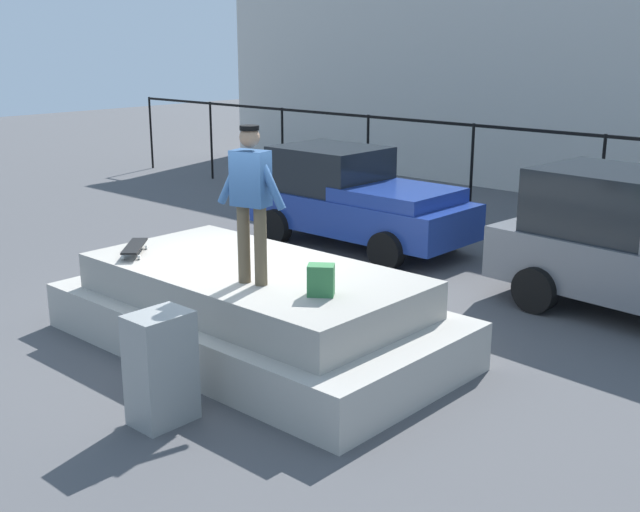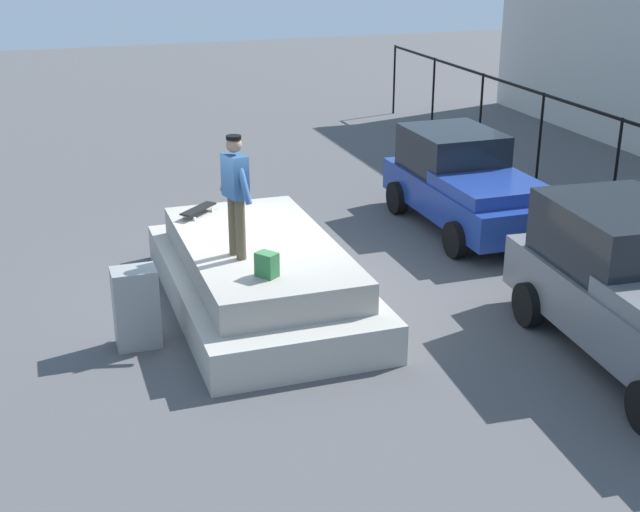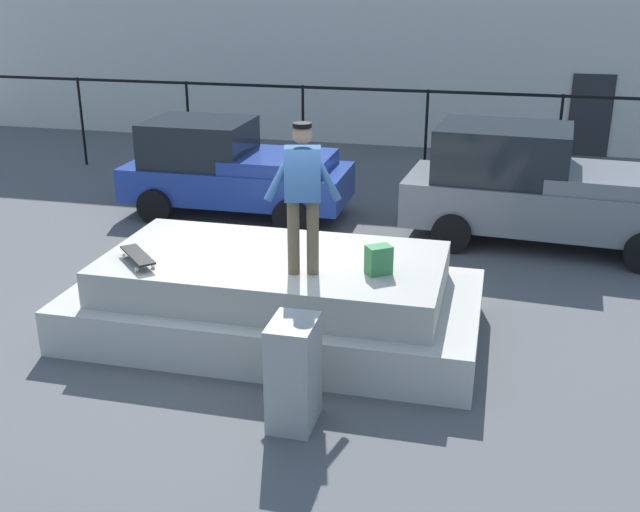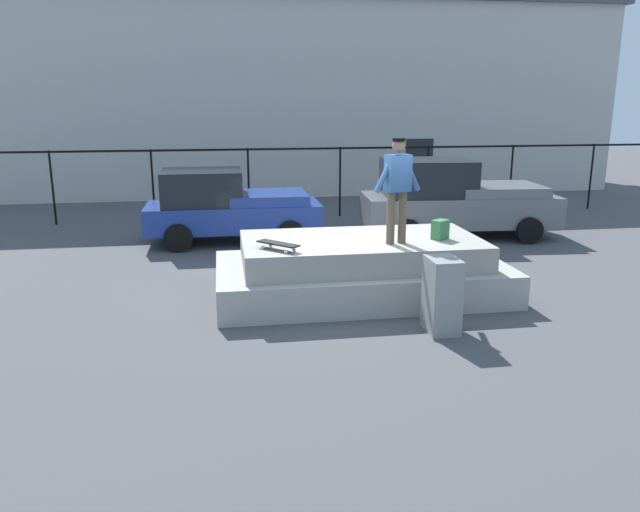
% 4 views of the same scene
% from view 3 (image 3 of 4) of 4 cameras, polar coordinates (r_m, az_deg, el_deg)
% --- Properties ---
extents(ground_plane, '(60.00, 60.00, 0.00)m').
position_cam_3_polar(ground_plane, '(9.80, -4.84, -5.41)').
color(ground_plane, '#4C4C4F').
extents(concrete_ledge, '(5.05, 2.62, 1.02)m').
position_cam_3_polar(concrete_ledge, '(9.51, -3.42, -3.17)').
color(concrete_ledge, '#ADA89E').
rests_on(concrete_ledge, ground_plane).
extents(skateboarder, '(0.86, 0.33, 1.75)m').
position_cam_3_polar(skateboarder, '(8.45, -1.31, 5.07)').
color(skateboarder, brown).
rests_on(skateboarder, concrete_ledge).
extents(skateboard, '(0.68, 0.69, 0.12)m').
position_cam_3_polar(skateboard, '(9.28, -13.59, 0.03)').
color(skateboard, black).
rests_on(skateboard, concrete_ledge).
extents(backpack, '(0.34, 0.33, 0.34)m').
position_cam_3_polar(backpack, '(8.72, 4.45, -0.29)').
color(backpack, '#33723F').
rests_on(backpack, concrete_ledge).
extents(car_blue_pickup_near, '(4.14, 1.97, 1.75)m').
position_cam_3_polar(car_blue_pickup_near, '(14.20, -6.81, 6.55)').
color(car_blue_pickup_near, navy).
rests_on(car_blue_pickup_near, ground_plane).
extents(car_grey_pickup_mid, '(4.86, 2.32, 1.94)m').
position_cam_3_polar(car_grey_pickup_mid, '(13.04, 16.36, 4.97)').
color(car_grey_pickup_mid, slate).
rests_on(car_grey_pickup_mid, ground_plane).
extents(utility_box, '(0.44, 0.60, 1.13)m').
position_cam_3_polar(utility_box, '(7.59, -2.01, -8.82)').
color(utility_box, gray).
rests_on(utility_box, ground_plane).
extents(fence_row, '(24.06, 0.06, 2.03)m').
position_cam_3_polar(fence_row, '(16.29, 3.32, 10.55)').
color(fence_row, black).
rests_on(fence_row, ground_plane).
extents(warehouse_building, '(25.24, 7.43, 6.95)m').
position_cam_3_polar(warehouse_building, '(23.27, 6.87, 18.51)').
color(warehouse_building, beige).
rests_on(warehouse_building, ground_plane).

